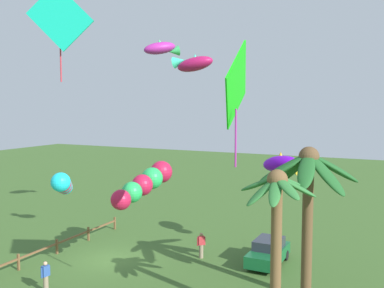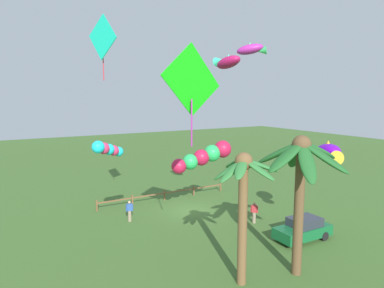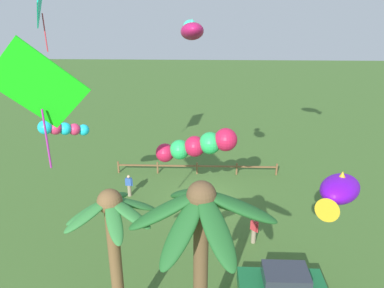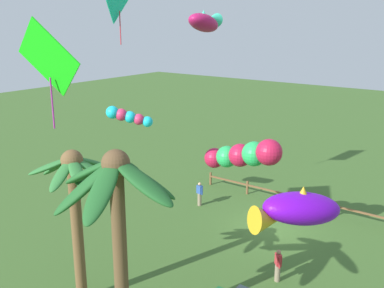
% 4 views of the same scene
% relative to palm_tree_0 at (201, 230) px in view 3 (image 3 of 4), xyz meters
% --- Properties ---
extents(ground_plane, '(120.00, 120.00, 0.00)m').
position_rel_palm_tree_0_xyz_m(ground_plane, '(-0.18, -11.75, -5.71)').
color(ground_plane, '#3D6028').
extents(palm_tree_0, '(5.06, 4.72, 7.49)m').
position_rel_palm_tree_0_xyz_m(palm_tree_0, '(0.00, 0.00, 0.00)').
color(palm_tree_0, brown).
rests_on(palm_tree_0, ground).
extents(palm_tree_1, '(3.30, 3.38, 6.77)m').
position_rel_palm_tree_0_xyz_m(palm_tree_1, '(3.18, -0.68, -0.74)').
color(palm_tree_1, brown).
rests_on(palm_tree_1, ground).
extents(rail_fence, '(12.49, 0.12, 0.95)m').
position_rel_palm_tree_0_xyz_m(rail_fence, '(0.41, -15.60, -5.11)').
color(rail_fence, brown).
rests_on(rail_fence, ground).
extents(parked_car_0, '(3.91, 1.76, 1.51)m').
position_rel_palm_tree_0_xyz_m(parked_car_0, '(-3.72, -3.00, -4.96)').
color(parked_car_0, '#145B2D').
rests_on(parked_car_0, ground).
extents(spectator_0, '(0.54, 0.29, 1.59)m').
position_rel_palm_tree_0_xyz_m(spectator_0, '(5.04, -12.02, -4.90)').
color(spectator_0, gray).
rests_on(spectator_0, ground).
extents(spectator_1, '(0.43, 0.43, 1.59)m').
position_rel_palm_tree_0_xyz_m(spectator_1, '(-2.94, -7.03, -4.90)').
color(spectator_1, gray).
rests_on(spectator_1, ground).
extents(kite_diamond_0, '(3.40, 0.92, 4.71)m').
position_rel_palm_tree_0_xyz_m(kite_diamond_0, '(5.51, -1.70, 4.39)').
color(kite_diamond_0, '#17D414').
extents(kite_fish_1, '(1.18, 2.32, 1.06)m').
position_rel_palm_tree_0_xyz_m(kite_fish_1, '(0.50, -5.95, 5.89)').
color(kite_fish_1, '#B51654').
extents(kite_tube_2, '(2.31, 1.94, 1.27)m').
position_rel_palm_tree_0_xyz_m(kite_tube_2, '(7.63, -8.34, 0.54)').
color(kite_tube_2, '#1AD0E8').
extents(kite_tube_3, '(4.68, 1.68, 2.26)m').
position_rel_palm_tree_0_xyz_m(kite_tube_3, '(0.21, -9.10, -0.67)').
color(kite_tube_3, '#C2183F').
extents(kite_fish_4, '(2.81, 3.38, 1.49)m').
position_rel_palm_tree_0_xyz_m(kite_fish_4, '(-5.42, -2.68, 0.10)').
color(kite_fish_4, '#6A0BCC').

